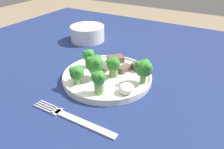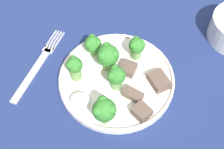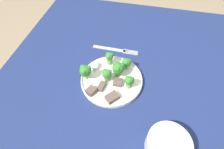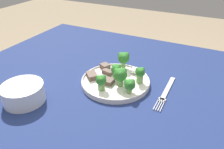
% 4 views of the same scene
% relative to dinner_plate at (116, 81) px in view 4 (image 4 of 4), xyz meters
% --- Properties ---
extents(table, '(1.18, 1.11, 0.76)m').
position_rel_dinner_plate_xyz_m(table, '(0.01, 0.09, -0.10)').
color(table, navy).
rests_on(table, ground_plane).
extents(dinner_plate, '(0.24, 0.24, 0.02)m').
position_rel_dinner_plate_xyz_m(dinner_plate, '(0.00, 0.00, 0.00)').
color(dinner_plate, white).
rests_on(dinner_plate, table).
extents(fork, '(0.02, 0.21, 0.00)m').
position_rel_dinner_plate_xyz_m(fork, '(-0.17, -0.02, -0.01)').
color(fork, silver).
rests_on(fork, table).
extents(cream_bowl, '(0.13, 0.13, 0.06)m').
position_rel_dinner_plate_xyz_m(cream_bowl, '(0.21, 0.22, 0.02)').
color(cream_bowl, white).
rests_on(cream_bowl, table).
extents(broccoli_floret_near_rim_left, '(0.05, 0.04, 0.06)m').
position_rel_dinner_plate_xyz_m(broccoli_floret_near_rim_left, '(0.01, -0.10, 0.05)').
color(broccoli_floret_near_rim_left, '#709E56').
rests_on(broccoli_floret_near_rim_left, dinner_plate).
extents(broccoli_floret_center_left, '(0.05, 0.05, 0.06)m').
position_rel_dinner_plate_xyz_m(broccoli_floret_center_left, '(-0.03, 0.02, 0.04)').
color(broccoli_floret_center_left, '#709E56').
rests_on(broccoli_floret_center_left, dinner_plate).
extents(broccoli_floret_back_left, '(0.04, 0.04, 0.05)m').
position_rel_dinner_plate_xyz_m(broccoli_floret_back_left, '(0.00, -0.02, 0.04)').
color(broccoli_floret_back_left, '#709E56').
rests_on(broccoli_floret_back_left, dinner_plate).
extents(broccoli_floret_front_left, '(0.04, 0.04, 0.05)m').
position_rel_dinner_plate_xyz_m(broccoli_floret_front_left, '(-0.07, 0.04, 0.03)').
color(broccoli_floret_front_left, '#709E56').
rests_on(broccoli_floret_front_left, dinner_plate).
extents(broccoli_floret_center_back, '(0.03, 0.03, 0.06)m').
position_rel_dinner_plate_xyz_m(broccoli_floret_center_back, '(-0.08, -0.03, 0.04)').
color(broccoli_floret_center_back, '#709E56').
rests_on(broccoli_floret_center_back, dinner_plate).
extents(broccoli_floret_mid_cluster, '(0.04, 0.03, 0.05)m').
position_rel_dinner_plate_xyz_m(broccoli_floret_mid_cluster, '(0.02, 0.07, 0.04)').
color(broccoli_floret_mid_cluster, '#709E56').
rests_on(broccoli_floret_mid_cluster, dinner_plate).
extents(meat_slice_front_slice, '(0.04, 0.04, 0.02)m').
position_rel_dinner_plate_xyz_m(meat_slice_front_slice, '(0.07, -0.06, 0.01)').
color(meat_slice_front_slice, brown).
rests_on(meat_slice_front_slice, dinner_plate).
extents(meat_slice_middle_slice, '(0.03, 0.03, 0.02)m').
position_rel_dinner_plate_xyz_m(meat_slice_middle_slice, '(0.01, 0.03, 0.01)').
color(meat_slice_middle_slice, brown).
rests_on(meat_slice_middle_slice, dinner_plate).
extents(meat_slice_rear_slice, '(0.06, 0.06, 0.02)m').
position_rel_dinner_plate_xyz_m(meat_slice_rear_slice, '(0.08, 0.02, 0.01)').
color(meat_slice_rear_slice, brown).
rests_on(meat_slice_rear_slice, dinner_plate).
extents(meat_slice_edge_slice, '(0.04, 0.03, 0.02)m').
position_rel_dinner_plate_xyz_m(meat_slice_edge_slice, '(0.05, -0.03, 0.01)').
color(meat_slice_edge_slice, brown).
rests_on(meat_slice_edge_slice, dinner_plate).
extents(sauce_dollop, '(0.04, 0.04, 0.02)m').
position_rel_dinner_plate_xyz_m(sauce_dollop, '(-0.04, -0.08, 0.01)').
color(sauce_dollop, white).
rests_on(sauce_dollop, dinner_plate).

